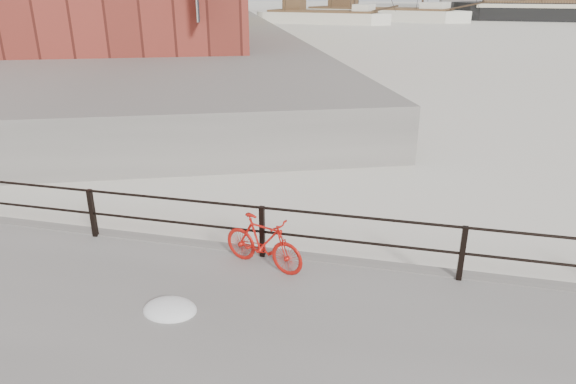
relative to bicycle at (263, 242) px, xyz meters
The scene contains 8 objects.
ground 3.51m from the bicycle, ahead, with size 400.00×400.00×0.00m, color white.
far_quay 81.26m from the bicycle, 116.79° to the left, with size 24.00×150.00×1.80m, color gray.
guardrail 3.39m from the bicycle, ahead, with size 28.00×0.10×1.00m, color black, non-canonical shape.
bicycle is the anchor object (origin of this frame).
schooner_mid 81.50m from the bicycle, 92.96° to the left, with size 31.46×13.31×22.40m, color silver, non-canonical shape.
schooner_left 72.55m from the bicycle, 99.36° to the left, with size 21.98×9.99×16.93m, color silver, non-canonical shape.
workboat_near 34.45m from the bicycle, 130.38° to the left, with size 11.42×3.81×7.00m, color black, non-canonical shape.
workboat_far 51.40m from the bicycle, 124.76° to the left, with size 11.01×3.80×7.00m, color black, non-canonical shape.
Camera 1 is at (-1.05, -8.24, 5.01)m, focal length 32.00 mm.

